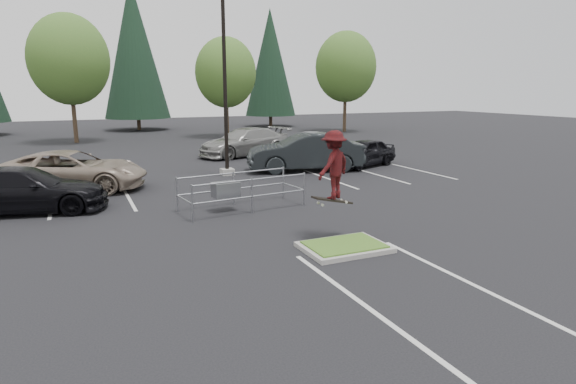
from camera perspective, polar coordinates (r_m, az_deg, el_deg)
name	(u,v)px	position (r m, az deg, el deg)	size (l,w,h in m)	color
ground	(344,249)	(12.85, 6.68, -6.77)	(120.00, 120.00, 0.00)	black
grass_median	(344,247)	(12.82, 6.69, -6.44)	(2.20, 1.60, 0.16)	#9A968F
stall_lines	(227,205)	(17.64, -7.23, -1.51)	(22.62, 17.60, 0.01)	silver
light_pole	(225,79)	(23.41, -7.50, 13.09)	(0.70, 0.60, 10.12)	#9A968F
decid_b	(69,62)	(40.97, -24.51, 13.79)	(5.89, 5.89, 9.64)	#38281C
decid_c	(226,75)	(42.08, -7.41, 13.61)	(5.12, 5.12, 8.38)	#38281C
decid_d	(345,69)	(47.45, 6.83, 14.26)	(5.76, 5.76, 9.43)	#38281C
conif_b	(134,50)	(51.41, -17.78, 15.78)	(6.38, 6.38, 14.50)	#38281C
conif_c	(270,63)	(53.93, -2.12, 15.07)	(5.50, 5.50, 12.50)	#38281C
cart_corral	(230,189)	(16.67, -6.94, 0.36)	(4.42, 2.04, 1.21)	gray
skateboarder	(333,165)	(13.27, 5.35, 3.17)	(1.41, 1.18, 2.10)	black
car_l_tan	(70,171)	(21.81, -24.44, 2.33)	(2.74, 5.95, 1.65)	gray
car_l_black	(22,190)	(18.62, -28.99, 0.19)	(2.17, 5.33, 1.55)	black
car_r_charc	(305,152)	(24.62, 2.05, 4.75)	(2.04, 5.85, 1.93)	black
car_r_black	(363,153)	(26.37, 8.91, 4.64)	(1.77, 4.39, 1.50)	black
car_far_silver	(246,142)	(30.24, -5.01, 5.92)	(2.43, 5.98, 1.74)	gray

